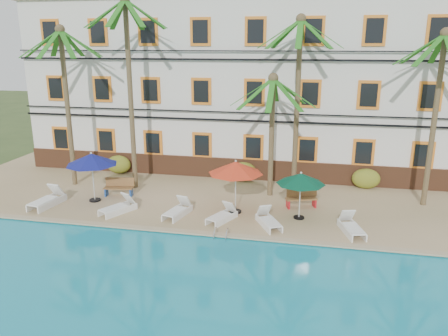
% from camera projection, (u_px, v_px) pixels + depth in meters
% --- Properties ---
extents(ground, '(100.00, 100.00, 0.00)m').
position_uv_depth(ground, '(197.00, 230.00, 19.06)').
color(ground, '#384C23').
rests_on(ground, ground).
extents(pool_deck, '(30.00, 12.00, 0.25)m').
position_uv_depth(pool_deck, '(220.00, 191.00, 23.74)').
color(pool_deck, tan).
rests_on(pool_deck, ground).
extents(swimming_pool, '(26.00, 12.00, 0.20)m').
position_uv_depth(swimming_pool, '(133.00, 325.00, 12.44)').
color(swimming_pool, teal).
rests_on(swimming_pool, ground).
extents(pool_coping, '(30.00, 0.35, 0.06)m').
position_uv_depth(pool_coping, '(191.00, 232.00, 18.14)').
color(pool_coping, tan).
rests_on(pool_coping, pool_deck).
extents(hotel_building, '(25.40, 6.44, 10.22)m').
position_uv_depth(hotel_building, '(237.00, 85.00, 26.99)').
color(hotel_building, silver).
rests_on(hotel_building, pool_deck).
extents(palm_a, '(4.19, 4.19, 8.53)m').
position_uv_depth(palm_a, '(65.00, 86.00, 22.95)').
color(palm_a, brown).
rests_on(palm_a, pool_deck).
extents(palm_b, '(4.19, 4.19, 9.93)m').
position_uv_depth(palm_b, '(129.00, 71.00, 22.23)').
color(palm_b, brown).
rests_on(palm_b, pool_deck).
extents(palm_c, '(4.19, 4.19, 6.23)m').
position_uv_depth(palm_c, '(272.00, 117.00, 21.57)').
color(palm_c, brown).
rests_on(palm_c, pool_deck).
extents(palm_d, '(4.19, 4.19, 8.98)m').
position_uv_depth(palm_d, '(298.00, 83.00, 21.82)').
color(palm_d, brown).
rests_on(palm_d, pool_deck).
extents(palm_e, '(4.19, 4.19, 8.28)m').
position_uv_depth(palm_e, '(438.00, 96.00, 19.87)').
color(palm_e, brown).
rests_on(palm_e, pool_deck).
extents(shrub_left, '(1.50, 0.90, 1.10)m').
position_uv_depth(shrub_left, '(119.00, 164.00, 26.34)').
color(shrub_left, '#2C5E1B').
rests_on(shrub_left, pool_deck).
extents(shrub_mid, '(1.50, 0.90, 1.10)m').
position_uv_depth(shrub_mid, '(244.00, 172.00, 24.86)').
color(shrub_mid, '#2C5E1B').
rests_on(shrub_mid, pool_deck).
extents(shrub_right, '(1.50, 0.90, 1.10)m').
position_uv_depth(shrub_right, '(366.00, 179.00, 23.57)').
color(shrub_right, '#2C5E1B').
rests_on(shrub_right, pool_deck).
extents(umbrella_blue, '(2.51, 2.51, 2.51)m').
position_uv_depth(umbrella_blue, '(92.00, 159.00, 21.25)').
color(umbrella_blue, black).
rests_on(umbrella_blue, pool_deck).
extents(umbrella_red, '(2.53, 2.53, 2.53)m').
position_uv_depth(umbrella_red, '(236.00, 168.00, 19.77)').
color(umbrella_red, black).
rests_on(umbrella_red, pool_deck).
extents(umbrella_green, '(2.18, 2.18, 2.18)m').
position_uv_depth(umbrella_green, '(301.00, 179.00, 19.16)').
color(umbrella_green, black).
rests_on(umbrella_green, pool_deck).
extents(lounger_a, '(0.98, 2.11, 0.96)m').
position_uv_depth(lounger_a, '(48.00, 200.00, 21.11)').
color(lounger_a, white).
rests_on(lounger_a, pool_deck).
extents(lounger_b, '(1.42, 1.88, 0.85)m').
position_uv_depth(lounger_b, '(118.00, 207.00, 20.26)').
color(lounger_b, white).
rests_on(lounger_b, pool_deck).
extents(lounger_c, '(1.02, 1.87, 0.84)m').
position_uv_depth(lounger_c, '(178.00, 210.00, 19.88)').
color(lounger_c, white).
rests_on(lounger_c, pool_deck).
extents(lounger_d, '(1.24, 1.76, 0.79)m').
position_uv_depth(lounger_d, '(222.00, 215.00, 19.32)').
color(lounger_d, white).
rests_on(lounger_d, pool_deck).
extents(lounger_e, '(1.34, 1.81, 0.81)m').
position_uv_depth(lounger_e, '(268.00, 220.00, 18.77)').
color(lounger_e, white).
rests_on(lounger_e, pool_deck).
extents(lounger_f, '(1.12, 1.91, 0.85)m').
position_uv_depth(lounger_f, '(351.00, 227.00, 18.08)').
color(lounger_f, white).
rests_on(lounger_f, pool_deck).
extents(bench_left, '(1.55, 0.69, 0.93)m').
position_uv_depth(bench_left, '(119.00, 187.00, 22.50)').
color(bench_left, olive).
rests_on(bench_left, pool_deck).
extents(bench_right, '(1.57, 0.94, 0.93)m').
position_uv_depth(bench_right, '(301.00, 197.00, 20.93)').
color(bench_right, olive).
rests_on(bench_right, pool_deck).
extents(pool_ladder, '(0.54, 0.74, 0.74)m').
position_uv_depth(pool_ladder, '(221.00, 237.00, 17.80)').
color(pool_ladder, silver).
rests_on(pool_ladder, ground).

